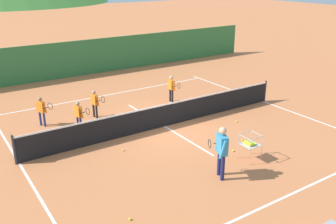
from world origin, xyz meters
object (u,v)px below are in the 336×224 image
Objects in this scene: student_1 at (79,113)px; tennis_ball_6 at (236,121)px; tennis_ball_3 at (130,219)px; ball_cart at (250,144)px; tennis_net at (165,115)px; student_2 at (95,101)px; student_3 at (172,86)px; tennis_ball_5 at (242,140)px; tennis_ball_0 at (123,150)px; instructor at (222,148)px; student_0 at (41,109)px; tennis_ball_1 at (233,151)px.

tennis_ball_6 is at bearing -25.76° from student_1.
student_1 reaches higher than tennis_ball_3.
tennis_ball_6 is at bearing 53.93° from ball_cart.
tennis_net is 9.56× the size of student_2.
student_3 is 19.48× the size of tennis_ball_5.
tennis_ball_6 is at bearing -24.91° from tennis_net.
tennis_ball_3 is (-2.16, -7.25, -0.71)m from student_2.
ball_cart is at bearing -126.07° from tennis_ball_6.
student_2 is 18.19× the size of tennis_ball_3.
tennis_ball_0 is 5.26m from tennis_ball_6.
tennis_ball_5 is at bearing -42.34° from student_1.
instructor is 24.90× the size of tennis_ball_0.
student_3 is (1.97, 2.41, 0.30)m from tennis_net.
instructor is 4.80m from tennis_ball_6.
tennis_ball_0 is 4.49m from tennis_ball_5.
instructor reaches higher than tennis_ball_0.
student_0 is 1.38× the size of ball_cart.
tennis_ball_5 is (0.92, 0.48, 0.00)m from tennis_ball_1.
student_1 is at bearing 102.92° from tennis_ball_0.
tennis_ball_5 is (0.87, 1.20, -0.56)m from ball_cart.
tennis_ball_6 is (5.85, -2.83, -0.70)m from student_1.
tennis_ball_1 is (-1.19, -5.69, -0.76)m from student_3.
tennis_ball_0 is at bearing -141.72° from student_3.
tennis_net is 3.43m from student_1.
student_0 is at bearing 176.01° from student_3.
student_3 is (3.92, -0.11, 0.05)m from student_2.
student_1 is (-2.30, 5.89, -0.28)m from instructor.
student_0 is 8.16m from tennis_ball_5.
student_1 reaches higher than tennis_ball_1.
instructor is at bearing -62.65° from tennis_ball_0.
instructor reaches higher than student_3.
instructor is 1.28× the size of student_3.
student_2 is 7.09m from ball_cart.
tennis_ball_0 and tennis_ball_5 have the same top height.
student_0 reaches higher than tennis_ball_5.
instructor is at bearing -111.96° from student_3.
student_2 is 6.14m from tennis_ball_6.
ball_cart is at bearing -54.91° from student_1.
tennis_ball_3 is at bearing -114.48° from tennis_ball_0.
tennis_ball_1 is at bearing -64.76° from student_2.
student_1 reaches higher than tennis_net.
tennis_ball_0 is at bearing -77.08° from student_1.
instructor is 3.07m from tennis_ball_5.
student_1 is at bearing 154.24° from tennis_ball_6.
ball_cart is 13.22× the size of tennis_ball_1.
tennis_ball_0 and tennis_ball_1 have the same top height.
student_3 reaches higher than tennis_ball_3.
ball_cart is at bearing -53.91° from student_0.
tennis_ball_1 is at bearing -51.09° from student_0.
student_3 is (6.12, -0.43, 0.05)m from student_0.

